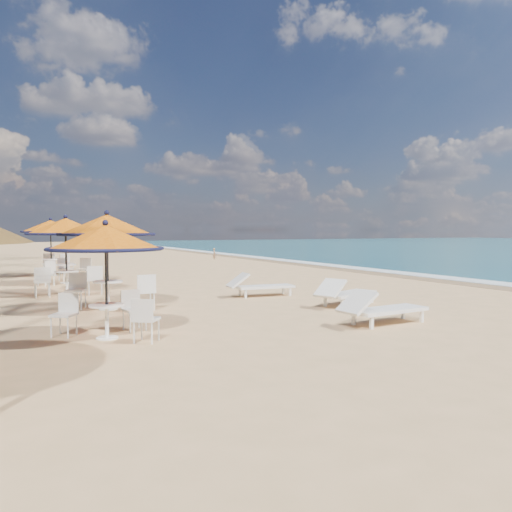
{
  "coord_description": "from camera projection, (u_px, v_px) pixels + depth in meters",
  "views": [
    {
      "loc": [
        -7.01,
        -9.42,
        2.01
      ],
      "look_at": [
        -0.07,
        4.31,
        1.2
      ],
      "focal_mm": 35.0,
      "sensor_mm": 36.0,
      "label": 1
    }
  ],
  "objects": [
    {
      "name": "ground",
      "position": [
        342.0,
        316.0,
        11.66
      ],
      "size": [
        160.0,
        160.0,
        0.0
      ],
      "primitive_type": "plane",
      "color": "tan",
      "rests_on": "ground"
    },
    {
      "name": "foam_strip",
      "position": [
        372.0,
        270.0,
        24.77
      ],
      "size": [
        1.2,
        140.0,
        0.04
      ],
      "primitive_type": "cube",
      "color": "white",
      "rests_on": "ground"
    },
    {
      "name": "wetsand_band",
      "position": [
        358.0,
        271.0,
        24.36
      ],
      "size": [
        1.4,
        140.0,
        0.02
      ],
      "primitive_type": "cube",
      "color": "olive",
      "rests_on": "ground"
    },
    {
      "name": "station_0",
      "position": [
        107.0,
        252.0,
        9.15
      ],
      "size": [
        2.1,
        2.1,
        2.19
      ],
      "color": "black",
      "rests_on": "ground"
    },
    {
      "name": "station_1",
      "position": [
        107.0,
        234.0,
        12.47
      ],
      "size": [
        2.4,
        2.4,
        2.5
      ],
      "color": "black",
      "rests_on": "ground"
    },
    {
      "name": "station_2",
      "position": [
        66.0,
        234.0,
        15.51
      ],
      "size": [
        2.38,
        2.38,
        2.48
      ],
      "color": "black",
      "rests_on": "ground"
    },
    {
      "name": "station_3",
      "position": [
        65.0,
        235.0,
        18.65
      ],
      "size": [
        2.4,
        2.53,
        2.5
      ],
      "color": "black",
      "rests_on": "ground"
    },
    {
      "name": "station_4",
      "position": [
        52.0,
        233.0,
        21.86
      ],
      "size": [
        2.44,
        2.45,
        2.54
      ],
      "color": "black",
      "rests_on": "ground"
    },
    {
      "name": "lounger_near",
      "position": [
        381.0,
        308.0,
        10.54
      ],
      "size": [
        2.15,
        0.82,
        0.75
      ],
      "rotation": [
        0.0,
        0.0,
        0.08
      ],
      "color": "white",
      "rests_on": "ground"
    },
    {
      "name": "lounger_mid",
      "position": [
        345.0,
        292.0,
        13.21
      ],
      "size": [
        2.18,
        1.32,
        0.75
      ],
      "rotation": [
        0.0,
        0.0,
        0.35
      ],
      "color": "white",
      "rests_on": "ground"
    },
    {
      "name": "lounger_far",
      "position": [
        258.0,
        285.0,
        15.03
      ],
      "size": [
        2.09,
        0.85,
        0.73
      ],
      "rotation": [
        0.0,
        0.0,
        -0.11
      ],
      "color": "white",
      "rests_on": "ground"
    },
    {
      "name": "person",
      "position": [
        214.0,
        254.0,
        33.27
      ],
      "size": [
        0.28,
        0.35,
        0.84
      ],
      "primitive_type": "imported",
      "rotation": [
        0.0,
        0.0,
        1.29
      ],
      "color": "#996F4E",
      "rests_on": "ground"
    }
  ]
}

